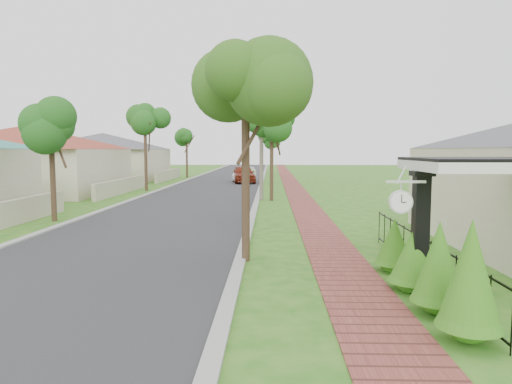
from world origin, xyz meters
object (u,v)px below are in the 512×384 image
(parked_car_red, at_px, (243,174))
(station_clock, at_px, (401,200))
(utility_pole, at_px, (261,128))
(porch_post, at_px, (420,238))
(near_tree, at_px, (246,88))
(parked_car_white, at_px, (244,174))

(parked_car_red, bearing_deg, station_clock, -90.56)
(utility_pole, bearing_deg, porch_post, -78.23)
(porch_post, distance_m, near_tree, 5.65)
(near_tree, height_order, utility_pole, utility_pole)
(porch_post, relative_size, station_clock, 3.24)
(utility_pole, distance_m, station_clock, 18.33)
(porch_post, height_order, parked_car_white, porch_post)
(parked_car_red, distance_m, utility_pole, 14.33)
(parked_car_white, height_order, near_tree, near_tree)
(porch_post, height_order, parked_car_red, porch_post)
(utility_pole, xyz_separation_m, station_clock, (3.12, -17.92, -2.29))
(near_tree, xyz_separation_m, station_clock, (3.22, -2.90, -2.58))
(porch_post, distance_m, utility_pole, 18.17)
(parked_car_white, xyz_separation_m, station_clock, (5.02, -33.34, 1.28))
(station_clock, bearing_deg, utility_pole, 99.89)
(porch_post, height_order, utility_pole, utility_pole)
(near_tree, height_order, station_clock, near_tree)
(parked_car_white, bearing_deg, station_clock, -72.38)
(parked_car_white, relative_size, utility_pole, 0.48)
(porch_post, distance_m, parked_car_red, 31.79)
(parked_car_red, distance_m, station_clock, 32.11)
(near_tree, bearing_deg, utility_pole, 89.62)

